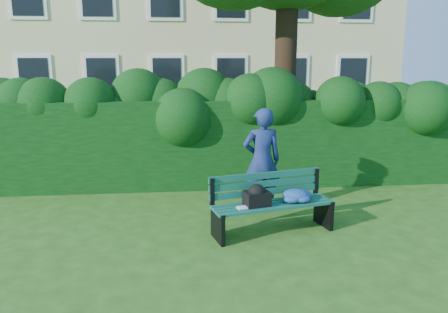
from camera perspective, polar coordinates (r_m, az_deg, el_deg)
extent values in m
plane|color=#295117|center=(7.28, 0.48, -8.34)|extent=(80.00, 80.00, 0.00)
cube|color=white|center=(17.56, -23.52, 9.51)|extent=(1.30, 0.08, 1.60)
cube|color=black|center=(17.52, -23.56, 9.51)|extent=(1.05, 0.04, 1.35)
cube|color=white|center=(17.00, -15.68, 10.01)|extent=(1.30, 0.08, 1.60)
cube|color=black|center=(16.96, -15.70, 10.00)|extent=(1.05, 0.04, 1.35)
cube|color=white|center=(16.76, -7.44, 10.33)|extent=(1.30, 0.08, 1.60)
cube|color=black|center=(16.72, -7.44, 10.33)|extent=(1.05, 0.04, 1.35)
cube|color=white|center=(16.87, 0.87, 10.45)|extent=(1.30, 0.08, 1.60)
cube|color=black|center=(16.83, 0.89, 10.44)|extent=(1.05, 0.04, 1.35)
cube|color=white|center=(17.31, 8.92, 10.35)|extent=(1.30, 0.08, 1.60)
cube|color=black|center=(17.27, 8.95, 10.35)|extent=(1.05, 0.04, 1.35)
cube|color=white|center=(18.06, 16.43, 10.08)|extent=(1.30, 0.08, 1.60)
cube|color=black|center=(18.02, 16.47, 10.08)|extent=(1.05, 0.04, 1.35)
cube|color=white|center=(17.44, 9.25, 19.58)|extent=(1.30, 0.08, 1.60)
cube|color=white|center=(18.19, 16.99, 18.92)|extent=(1.30, 0.08, 1.60)
cube|color=black|center=(18.15, 17.04, 18.93)|extent=(1.05, 0.04, 1.35)
cube|color=black|center=(9.15, -1.01, 1.84)|extent=(10.00, 1.00, 1.80)
cylinder|color=black|center=(10.20, 8.07, 13.35)|extent=(0.49, 0.49, 5.53)
cube|color=#115544|center=(6.52, 7.14, -6.75)|extent=(1.84, 0.54, 0.04)
cube|color=#115544|center=(6.62, 6.68, -6.43)|extent=(1.84, 0.54, 0.04)
cube|color=#115544|center=(6.72, 6.23, -6.13)|extent=(1.84, 0.54, 0.04)
cube|color=#115544|center=(6.83, 5.79, -5.83)|extent=(1.84, 0.54, 0.04)
cube|color=#115544|center=(6.86, 5.53, -4.60)|extent=(1.83, 0.47, 0.10)
cube|color=#115544|center=(6.83, 5.52, -3.53)|extent=(1.83, 0.47, 0.10)
cube|color=#115544|center=(6.80, 5.51, -2.46)|extent=(1.83, 0.47, 0.10)
cube|color=black|center=(6.43, -0.82, -9.10)|extent=(0.18, 0.50, 0.44)
cube|color=black|center=(6.53, -1.56, -4.79)|extent=(0.07, 0.07, 0.45)
cube|color=black|center=(6.31, -0.68, -7.40)|extent=(0.16, 0.42, 0.05)
cube|color=black|center=(7.16, 12.86, -7.15)|extent=(0.18, 0.50, 0.44)
cube|color=black|center=(7.24, 11.93, -3.31)|extent=(0.07, 0.07, 0.45)
cube|color=black|center=(7.05, 13.16, -5.59)|extent=(0.16, 0.42, 0.05)
cube|color=white|center=(6.42, 2.54, -6.67)|extent=(0.21, 0.17, 0.02)
cube|color=black|center=(6.52, 4.30, -5.49)|extent=(0.42, 0.35, 0.22)
imported|color=navy|center=(7.51, 4.98, -0.51)|extent=(0.68, 0.47, 1.81)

